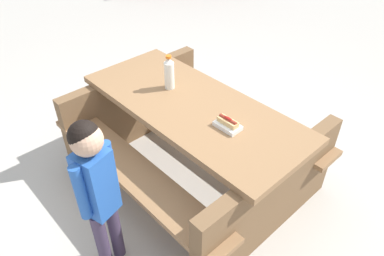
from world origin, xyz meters
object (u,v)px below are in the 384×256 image
Objects in this scene: hotdog_tray at (228,124)px; soda_bottle at (169,73)px; picnic_table at (192,136)px; child_in_coat at (96,183)px.

soda_bottle is at bearing -175.47° from hotdog_tray.
picnic_table is at bearing 3.26° from soda_bottle.
hotdog_tray reaches higher than picnic_table.
picnic_table is at bearing -174.50° from hotdog_tray.
child_in_coat is (-0.02, -0.92, -0.04)m from hotdog_tray.
picnic_table is 1.00m from child_in_coat.
soda_bottle is 0.23× the size of child_in_coat.
picnic_table is 7.26× the size of soda_bottle.
child_in_coat is (0.35, -0.89, 0.30)m from picnic_table.
picnic_table is 0.52m from soda_bottle.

